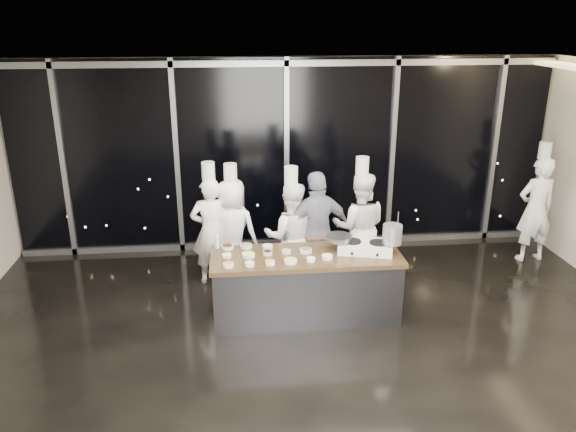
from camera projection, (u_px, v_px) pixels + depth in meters
name	position (u px, v px, depth m)	size (l,w,h in m)	color
ground	(315.00, 354.00, 6.68)	(9.00, 9.00, 0.00)	black
room_shell	(335.00, 172.00, 5.94)	(9.02, 7.02, 3.21)	beige
window_wall	(286.00, 156.00, 9.36)	(8.90, 0.11, 3.20)	black
demo_counter	(306.00, 286.00, 7.37)	(2.46, 0.86, 0.90)	#39393E
stove	(365.00, 247.00, 7.31)	(0.78, 0.58, 0.14)	silver
frying_pan	(338.00, 237.00, 7.33)	(0.62, 0.42, 0.06)	gray
stock_pot	(392.00, 234.00, 7.18)	(0.25, 0.25, 0.25)	#A5A5A7
prep_bowls	(267.00, 254.00, 7.17)	(1.41, 0.72, 0.05)	silver
squeeze_bottle	(217.00, 241.00, 7.40)	(0.06, 0.06, 0.22)	silver
chef_far_left	(211.00, 230.00, 8.24)	(0.61, 0.41, 1.86)	white
chef_left	(232.00, 230.00, 8.31)	(0.92, 0.78, 1.82)	white
chef_center	(291.00, 236.00, 8.07)	(0.84, 0.69, 1.84)	white
guest	(317.00, 231.00, 8.04)	(1.12, 0.70, 1.77)	#151739
chef_right	(359.00, 226.00, 8.34)	(0.92, 0.78, 1.91)	white
chef_side	(536.00, 208.00, 9.00)	(0.67, 0.48, 1.96)	white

